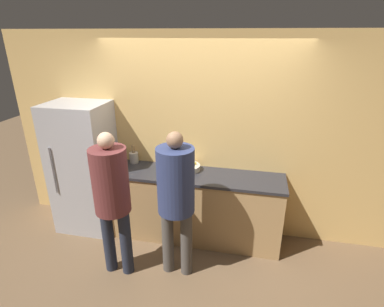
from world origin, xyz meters
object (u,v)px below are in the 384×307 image
at_px(cup_black, 124,165).
at_px(bottle_green, 159,164).
at_px(refrigerator, 84,168).
at_px(fruit_bowl, 188,167).
at_px(person_left, 112,193).
at_px(person_center, 176,192).
at_px(utensil_crock, 134,157).

bearing_deg(cup_black, bottle_green, 3.39).
bearing_deg(refrigerator, fruit_bowl, 5.61).
xyz_separation_m(refrigerator, bottle_green, (1.04, 0.05, 0.13)).
bearing_deg(bottle_green, refrigerator, -177.01).
bearing_deg(person_left, refrigerator, 136.08).
height_order(refrigerator, bottle_green, refrigerator).
bearing_deg(bottle_green, person_center, -59.19).
height_order(person_center, fruit_bowl, person_center).
relative_size(person_left, cup_black, 18.50).
distance_m(person_center, bottle_green, 0.79).
xyz_separation_m(fruit_bowl, utensil_crock, (-0.77, 0.08, 0.04)).
bearing_deg(person_left, cup_black, 105.62).
relative_size(refrigerator, person_center, 1.04).
xyz_separation_m(refrigerator, person_center, (1.44, -0.63, 0.15)).
distance_m(refrigerator, utensil_crock, 0.68).
bearing_deg(fruit_bowl, refrigerator, -174.39).
bearing_deg(refrigerator, bottle_green, 2.99).
relative_size(fruit_bowl, utensil_crock, 1.21).
xyz_separation_m(person_center, fruit_bowl, (-0.04, 0.77, -0.06)).
bearing_deg(utensil_crock, person_center, -46.18).
height_order(bottle_green, cup_black, bottle_green).
bearing_deg(fruit_bowl, utensil_crock, 173.86).
bearing_deg(refrigerator, person_center, -23.53).
relative_size(person_center, cup_black, 18.61).
xyz_separation_m(refrigerator, fruit_bowl, (1.40, 0.14, 0.08)).
relative_size(person_center, utensil_crock, 6.76).
xyz_separation_m(refrigerator, cup_black, (0.57, 0.03, 0.09)).
bearing_deg(fruit_bowl, bottle_green, -167.11).
bearing_deg(refrigerator, cup_black, 2.66).
relative_size(fruit_bowl, bottle_green, 1.36).
bearing_deg(person_left, bottle_green, 72.88).
xyz_separation_m(person_left, cup_black, (-0.22, 0.78, -0.04)).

